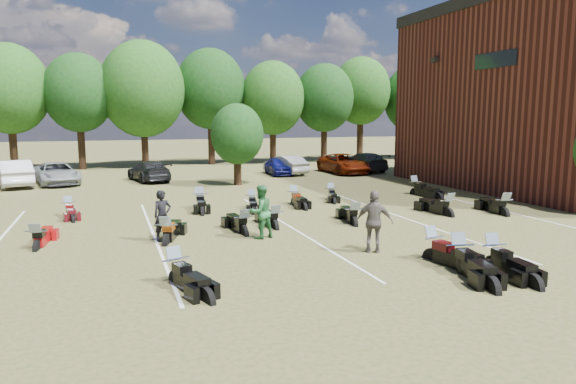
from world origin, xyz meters
name	(u,v)px	position (x,y,z in m)	size (l,w,h in m)	color
ground	(403,239)	(0.00, 0.00, 0.00)	(160.00, 160.00, 0.00)	brown
car_1	(15,173)	(-14.72, 19.23, 0.80)	(1.68, 4.83, 1.59)	silver
car_2	(57,173)	(-12.45, 19.48, 0.68)	(2.24, 4.86, 1.35)	gray
car_3	(149,171)	(-6.96, 19.24, 0.65)	(1.83, 4.51, 1.31)	black
car_4	(279,166)	(2.09, 19.91, 0.64)	(1.51, 3.75, 1.28)	#0C0F55
car_5	(286,165)	(2.67, 20.09, 0.68)	(1.44, 4.14, 1.36)	#A5A6A1
car_6	(344,164)	(6.91, 19.28, 0.71)	(2.37, 5.15, 1.43)	#601805
car_7	(364,162)	(9.03, 20.15, 0.71)	(1.98, 4.86, 1.41)	#333438
person_black	(162,216)	(-7.76, 2.43, 0.86)	(0.63, 0.41, 1.72)	black
person_green	(261,212)	(-4.56, 1.71, 0.92)	(0.90, 0.70, 1.85)	#2A7038
person_grey	(374,222)	(-1.81, -1.22, 0.96)	(1.13, 0.47, 1.92)	#59534C
motorcycle_2	(176,283)	(-7.91, -2.20, 0.00)	(0.73, 2.29, 1.27)	black
motorcycle_3	(493,268)	(0.51, -3.76, 0.00)	(0.76, 2.38, 1.33)	black
motorcycle_4	(459,269)	(-0.47, -3.57, 0.00)	(0.80, 2.50, 1.39)	black
motorcycle_5	(433,260)	(-0.60, -2.56, 0.00)	(0.78, 2.46, 1.37)	black
motorcycle_7	(37,250)	(-11.62, 2.55, 0.00)	(0.69, 2.15, 1.20)	#970A0E
motorcycle_8	(167,244)	(-7.71, 1.94, 0.00)	(0.75, 2.35, 1.31)	black
motorcycle_9	(275,229)	(-3.64, 2.99, 0.00)	(0.73, 2.28, 1.27)	black
motorcycle_10	(244,235)	(-4.97, 2.42, 0.00)	(0.74, 2.32, 1.29)	black
motorcycle_11	(354,225)	(-0.58, 2.54, 0.00)	(0.74, 2.33, 1.30)	black
motorcycle_12	(448,216)	(3.94, 2.90, 0.00)	(0.79, 2.48, 1.39)	black
motorcycle_13	(504,216)	(6.25, 2.23, 0.00)	(0.79, 2.48, 1.38)	black
motorcycle_14	(69,216)	(-11.07, 8.30, 0.00)	(0.65, 2.05, 1.14)	#440910
motorcycle_16	(200,208)	(-5.54, 8.33, 0.00)	(0.76, 2.39, 1.33)	black
motorcycle_17	(294,204)	(-1.11, 7.88, 0.00)	(0.71, 2.23, 1.24)	black
motorcycle_18	(252,208)	(-3.29, 7.54, 0.00)	(0.67, 2.09, 1.17)	black
motorcycle_19	(331,199)	(1.18, 8.72, 0.00)	(0.64, 2.00, 1.11)	black
motorcycle_20	(415,195)	(6.02, 8.53, 0.00)	(0.80, 2.52, 1.40)	black
tree_line	(210,91)	(-1.00, 29.00, 6.31)	(56.00, 6.00, 9.79)	black
young_tree_midfield	(237,134)	(-2.00, 15.50, 3.09)	(3.20, 3.20, 4.70)	black
parking_lines	(291,227)	(-3.00, 3.00, 0.01)	(20.10, 14.00, 0.01)	silver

